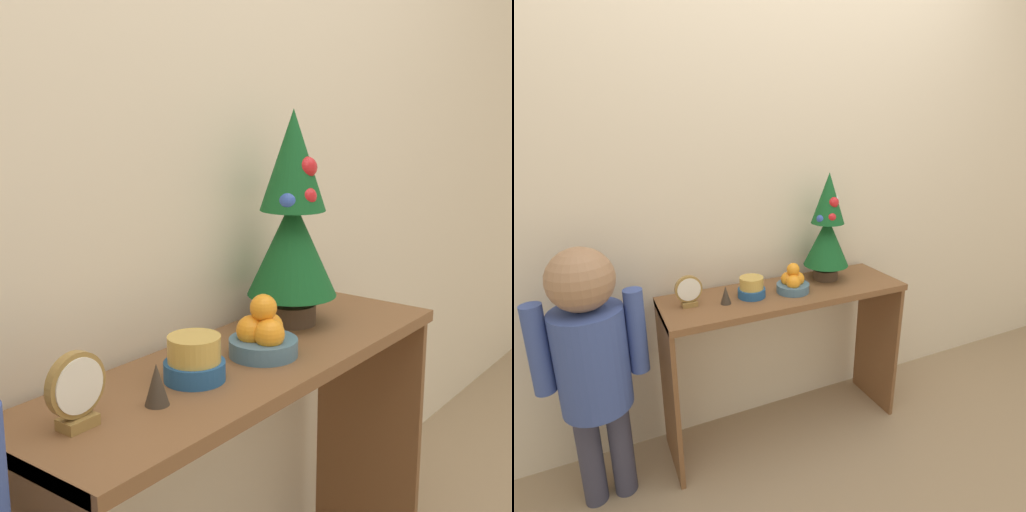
# 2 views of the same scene
# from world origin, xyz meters

# --- Properties ---
(back_wall) EXTENTS (7.00, 0.05, 2.50)m
(back_wall) POSITION_xyz_m (0.00, 0.40, 1.25)
(back_wall) COLOR beige
(back_wall) RESTS_ON ground_plane
(console_table) EXTENTS (1.14, 0.35, 0.75)m
(console_table) POSITION_xyz_m (0.00, 0.18, 0.58)
(console_table) COLOR brown
(console_table) RESTS_ON ground_plane
(mini_tree) EXTENTS (0.22, 0.22, 0.52)m
(mini_tree) POSITION_xyz_m (0.25, 0.23, 1.01)
(mini_tree) COLOR #4C3828
(mini_tree) RESTS_ON console_table
(fruit_bowl) EXTENTS (0.15, 0.15, 0.14)m
(fruit_bowl) POSITION_xyz_m (0.02, 0.15, 0.80)
(fruit_bowl) COLOR #476B84
(fruit_bowl) RESTS_ON console_table
(singing_bowl) EXTENTS (0.12, 0.12, 0.09)m
(singing_bowl) POSITION_xyz_m (-0.17, 0.18, 0.80)
(singing_bowl) COLOR #235189
(singing_bowl) RESTS_ON console_table
(desk_clock) EXTENTS (0.11, 0.04, 0.13)m
(desk_clock) POSITION_xyz_m (-0.44, 0.19, 0.82)
(desk_clock) COLOR olive
(desk_clock) RESTS_ON console_table
(figurine) EXTENTS (0.05, 0.05, 0.08)m
(figurine) POSITION_xyz_m (-0.30, 0.15, 0.79)
(figurine) COLOR #382D23
(figurine) RESTS_ON console_table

